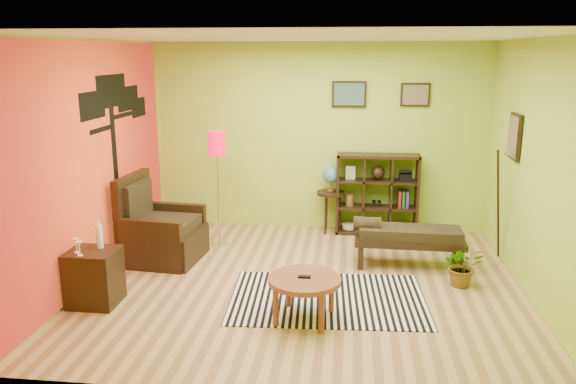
# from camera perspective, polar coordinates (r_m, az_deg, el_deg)

# --- Properties ---
(ground) EXTENTS (5.00, 5.00, 0.00)m
(ground) POSITION_cam_1_polar(r_m,az_deg,el_deg) (6.69, 1.70, -9.27)
(ground) COLOR tan
(ground) RESTS_ON ground
(room_shell) EXTENTS (5.04, 4.54, 2.82)m
(room_shell) POSITION_cam_1_polar(r_m,az_deg,el_deg) (6.22, 0.97, 6.24)
(room_shell) COLOR #A0CB3D
(room_shell) RESTS_ON ground
(zebra_rug) EXTENTS (2.20, 1.54, 0.01)m
(zebra_rug) POSITION_cam_1_polar(r_m,az_deg,el_deg) (6.30, 4.04, -10.73)
(zebra_rug) COLOR white
(zebra_rug) RESTS_ON ground
(coffee_table) EXTENTS (0.74, 0.74, 0.47)m
(coffee_table) POSITION_cam_1_polar(r_m,az_deg,el_deg) (5.70, 1.68, -9.27)
(coffee_table) COLOR brown
(coffee_table) RESTS_ON ground
(armchair) EXTENTS (1.01, 1.01, 1.12)m
(armchair) POSITION_cam_1_polar(r_m,az_deg,el_deg) (7.52, -12.97, -4.20)
(armchair) COLOR black
(armchair) RESTS_ON ground
(side_cabinet) EXTENTS (0.51, 0.46, 0.92)m
(side_cabinet) POSITION_cam_1_polar(r_m,az_deg,el_deg) (6.42, -19.11, -8.13)
(side_cabinet) COLOR black
(side_cabinet) RESTS_ON ground
(floor_lamp) EXTENTS (0.24, 0.24, 1.61)m
(floor_lamp) POSITION_cam_1_polar(r_m,az_deg,el_deg) (7.68, -7.20, 3.86)
(floor_lamp) COLOR silver
(floor_lamp) RESTS_ON ground
(globe_table) EXTENTS (0.42, 0.42, 1.02)m
(globe_table) POSITION_cam_1_polar(r_m,az_deg,el_deg) (8.34, 4.39, 1.00)
(globe_table) COLOR black
(globe_table) RESTS_ON ground
(cube_shelf) EXTENTS (1.20, 0.35, 1.20)m
(cube_shelf) POSITION_cam_1_polar(r_m,az_deg,el_deg) (8.41, 9.12, -0.23)
(cube_shelf) COLOR black
(cube_shelf) RESTS_ON ground
(bench) EXTENTS (1.39, 0.52, 0.63)m
(bench) POSITION_cam_1_polar(r_m,az_deg,el_deg) (7.22, 11.95, -4.40)
(bench) COLOR black
(bench) RESTS_ON ground
(potted_plant) EXTENTS (0.46, 0.51, 0.38)m
(potted_plant) POSITION_cam_1_polar(r_m,az_deg,el_deg) (6.87, 17.31, -7.57)
(potted_plant) COLOR #26661E
(potted_plant) RESTS_ON ground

